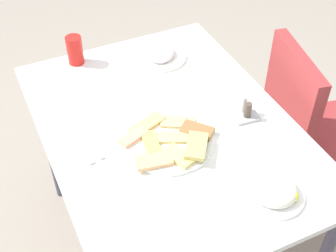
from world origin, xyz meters
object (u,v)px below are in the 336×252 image
Objects in this scene: salad_plate_rice at (274,191)px; fork at (78,147)px; dining_table at (168,143)px; paper_napkin at (83,146)px; salad_plate_greens at (161,55)px; condiment_caddy at (245,111)px; pide_platter at (169,141)px; dining_chair at (307,127)px; spoon at (88,144)px; soda_can at (75,50)px.

salad_plate_rice reaches higher than fork.
dining_table is 0.32m from paper_napkin.
fork is (0.37, -0.48, -0.01)m from salad_plate_greens.
condiment_caddy is at bearing 80.37° from paper_napkin.
condiment_caddy reaches higher than pide_platter.
salad_plate_greens is 0.82m from salad_plate_rice.
dining_chair is at bearing 96.16° from pide_platter.
fork is at bearing -104.74° from spoon.
dining_chair is 0.73m from salad_plate_rice.
spoon reaches higher than dining_table.
condiment_caddy is at bearing -80.73° from dining_chair.
soda_can is 0.63× the size of fork.
pide_platter is 1.66× the size of salad_plate_rice.
dining_table is 0.57m from soda_can.
salad_plate_greens is at bearing 70.08° from soda_can.
salad_plate_greens is 0.60m from fork.
paper_napkin is 0.61× the size of spoon.
fork is at bearing -133.15° from salad_plate_rice.
soda_can is (-0.60, -0.15, 0.05)m from pide_platter.
salad_plate_greens is 1.11× the size of fork.
salad_plate_greens is (-0.40, -0.52, 0.28)m from dining_chair.
pide_platter is at bearing -21.41° from salad_plate_greens.
salad_plate_rice is 0.64m from spoon.
dining_chair is 1.06m from soda_can.
soda_can is at bearing -160.17° from salad_plate_rice.
salad_plate_rice reaches higher than salad_plate_greens.
salad_plate_rice is 0.67m from fork.
dining_table is 0.13m from pide_platter.
condiment_caddy is at bearing 68.46° from fork.
spoon is at bearing -96.05° from dining_table.
paper_napkin is (0.49, -0.13, -0.06)m from soda_can.
salad_plate_greens is 0.59m from paper_napkin.
fork is 1.97× the size of condiment_caddy.
condiment_caddy reaches higher than dining_table.
spoon is at bearing -99.93° from condiment_caddy.
dining_chair reaches higher than dining_table.
fork is 0.04m from spoon.
soda_can is at bearing -121.41° from dining_chair.
soda_can is (-0.52, -0.86, 0.33)m from dining_chair.
dining_chair is 8.14× the size of paper_napkin.
paper_napkin is at bearing -14.53° from soda_can.
spoon is (0.49, -0.11, -0.06)m from soda_can.
pide_platter is at bearing -83.84° from dining_chair.
salad_plate_rice is 1.11× the size of spoon.
dining_chair reaches higher than pide_platter.
spoon is (0.37, -0.44, -0.01)m from salad_plate_greens.
pide_platter is at bearing 51.76° from spoon.
condiment_caddy is (0.07, 0.28, 0.11)m from dining_table.
condiment_caddy is (-0.01, 0.31, 0.01)m from pide_platter.
pide_platter and salad_plate_greens have the same top height.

